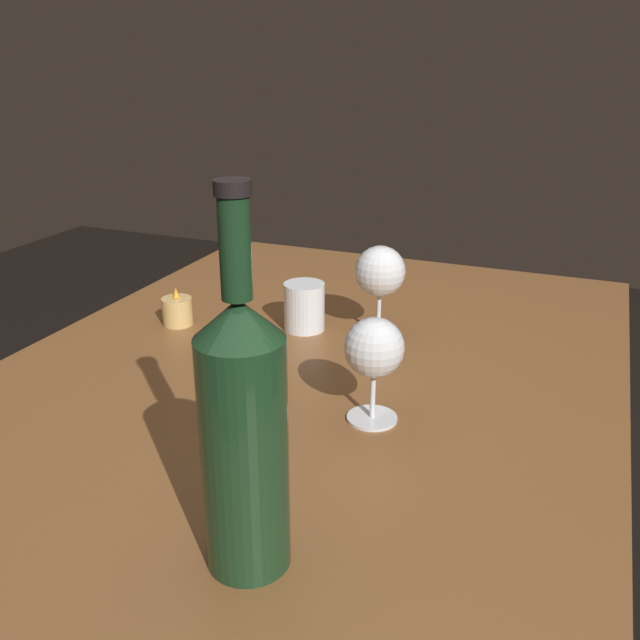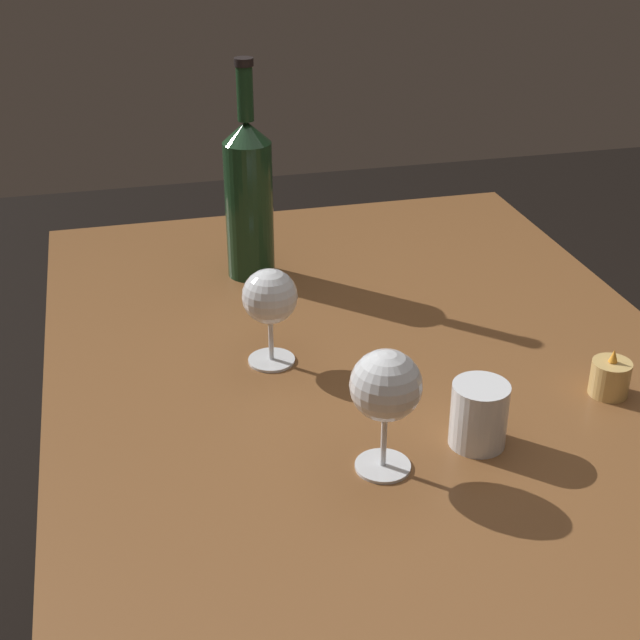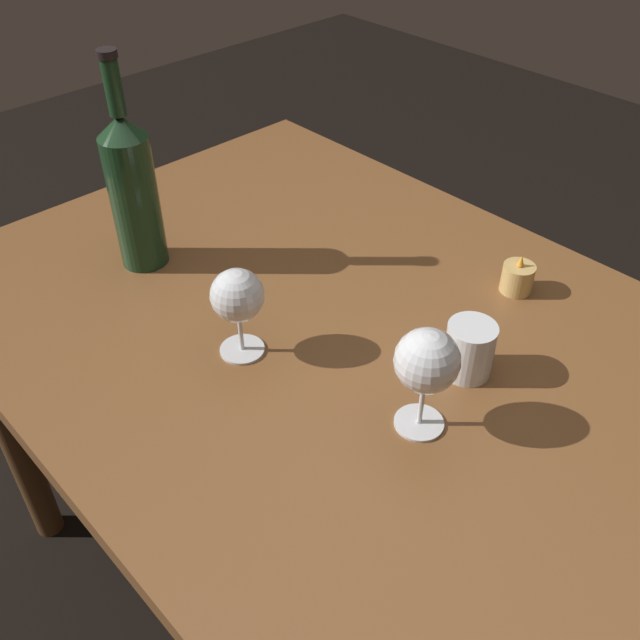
{
  "view_description": "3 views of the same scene",
  "coord_description": "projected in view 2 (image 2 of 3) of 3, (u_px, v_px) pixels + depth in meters",
  "views": [
    {
      "loc": [
        -0.84,
        -0.38,
        1.2
      ],
      "look_at": [
        -0.0,
        -0.03,
        0.84
      ],
      "focal_mm": 39.46,
      "sensor_mm": 36.0,
      "label": 1
    },
    {
      "loc": [
        1.02,
        -0.34,
        1.39
      ],
      "look_at": [
        -0.03,
        -0.08,
        0.82
      ],
      "focal_mm": 51.25,
      "sensor_mm": 36.0,
      "label": 2
    },
    {
      "loc": [
        0.56,
        -0.58,
        1.43
      ],
      "look_at": [
        0.01,
        -0.06,
        0.8
      ],
      "focal_mm": 39.37,
      "sensor_mm": 36.0,
      "label": 3
    }
  ],
  "objects": [
    {
      "name": "votive_candle",
      "position": [
        610.0,
        379.0,
        1.2
      ],
      "size": [
        0.05,
        0.05,
        0.07
      ],
      "color": "#DBB266",
      "rests_on": "dining_table"
    },
    {
      "name": "water_tumbler",
      "position": [
        479.0,
        418.0,
        1.09
      ],
      "size": [
        0.07,
        0.07,
        0.08
      ],
      "color": "white",
      "rests_on": "dining_table"
    },
    {
      "name": "wine_bottle",
      "position": [
        249.0,
        196.0,
        1.48
      ],
      "size": [
        0.08,
        0.08,
        0.36
      ],
      "color": "#19381E",
      "rests_on": "dining_table"
    },
    {
      "name": "wine_glass_right",
      "position": [
        270.0,
        299.0,
        1.24
      ],
      "size": [
        0.08,
        0.08,
        0.14
      ],
      "color": "white",
      "rests_on": "dining_table"
    },
    {
      "name": "wine_glass_left",
      "position": [
        386.0,
        388.0,
        1.02
      ],
      "size": [
        0.08,
        0.08,
        0.15
      ],
      "color": "white",
      "rests_on": "dining_table"
    },
    {
      "name": "dining_table",
      "position": [
        379.0,
        430.0,
        1.29
      ],
      "size": [
        1.3,
        0.9,
        0.74
      ],
      "color": "brown",
      "rests_on": "ground"
    }
  ]
}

